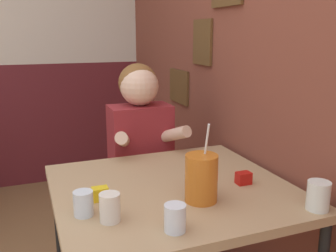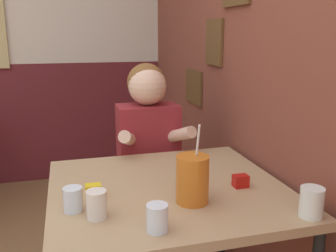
{
  "view_description": "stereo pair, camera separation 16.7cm",
  "coord_description": "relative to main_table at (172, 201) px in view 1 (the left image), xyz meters",
  "views": [
    {
      "loc": [
        0.31,
        -1.01,
        1.36
      ],
      "look_at": [
        0.9,
        0.5,
        0.96
      ],
      "focal_mm": 40.0,
      "sensor_mm": 36.0,
      "label": 1
    },
    {
      "loc": [
        0.47,
        -1.06,
        1.36
      ],
      "look_at": [
        0.9,
        0.5,
        0.96
      ],
      "focal_mm": 40.0,
      "sensor_mm": 36.0,
      "label": 2
    }
  ],
  "objects": [
    {
      "name": "cocktail_pitcher",
      "position": [
        0.05,
        -0.17,
        0.16
      ],
      "size": [
        0.12,
        0.12,
        0.3
      ],
      "color": "#C6661E",
      "rests_on": "main_table"
    },
    {
      "name": "person_seated",
      "position": [
        0.05,
        0.62,
        -0.04
      ],
      "size": [
        0.42,
        0.41,
        1.2
      ],
      "color": "maroon",
      "rests_on": "ground_plane"
    },
    {
      "name": "glass_center",
      "position": [
        0.4,
        -0.38,
        0.12
      ],
      "size": [
        0.08,
        0.08,
        0.1
      ],
      "color": "silver",
      "rests_on": "main_table"
    },
    {
      "name": "glass_far_side",
      "position": [
        -0.3,
        -0.2,
        0.12
      ],
      "size": [
        0.07,
        0.07,
        0.1
      ],
      "color": "silver",
      "rests_on": "main_table"
    },
    {
      "name": "condiment_ketchup",
      "position": [
        0.29,
        -0.09,
        0.09
      ],
      "size": [
        0.06,
        0.04,
        0.05
      ],
      "color": "#B7140F",
      "rests_on": "main_table"
    },
    {
      "name": "glass_near_pitcher",
      "position": [
        -0.13,
        -0.34,
        0.11
      ],
      "size": [
        0.07,
        0.07,
        0.09
      ],
      "color": "silver",
      "rests_on": "main_table"
    },
    {
      "name": "condiment_mustard",
      "position": [
        -0.3,
        -0.03,
        0.09
      ],
      "size": [
        0.06,
        0.04,
        0.05
      ],
      "color": "yellow",
      "rests_on": "main_table"
    },
    {
      "name": "main_table",
      "position": [
        0.0,
        0.0,
        0.0
      ],
      "size": [
        0.95,
        0.89,
        0.75
      ],
      "color": "tan",
      "rests_on": "ground_plane"
    },
    {
      "name": "brick_wall_right",
      "position": [
        0.53,
        0.92,
        0.67
      ],
      "size": [
        0.08,
        4.5,
        2.7
      ],
      "color": "brown",
      "rests_on": "ground_plane"
    },
    {
      "name": "glass_by_brick",
      "position": [
        -0.38,
        -0.13,
        0.11
      ],
      "size": [
        0.07,
        0.07,
        0.09
      ],
      "color": "silver",
      "rests_on": "main_table"
    }
  ]
}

